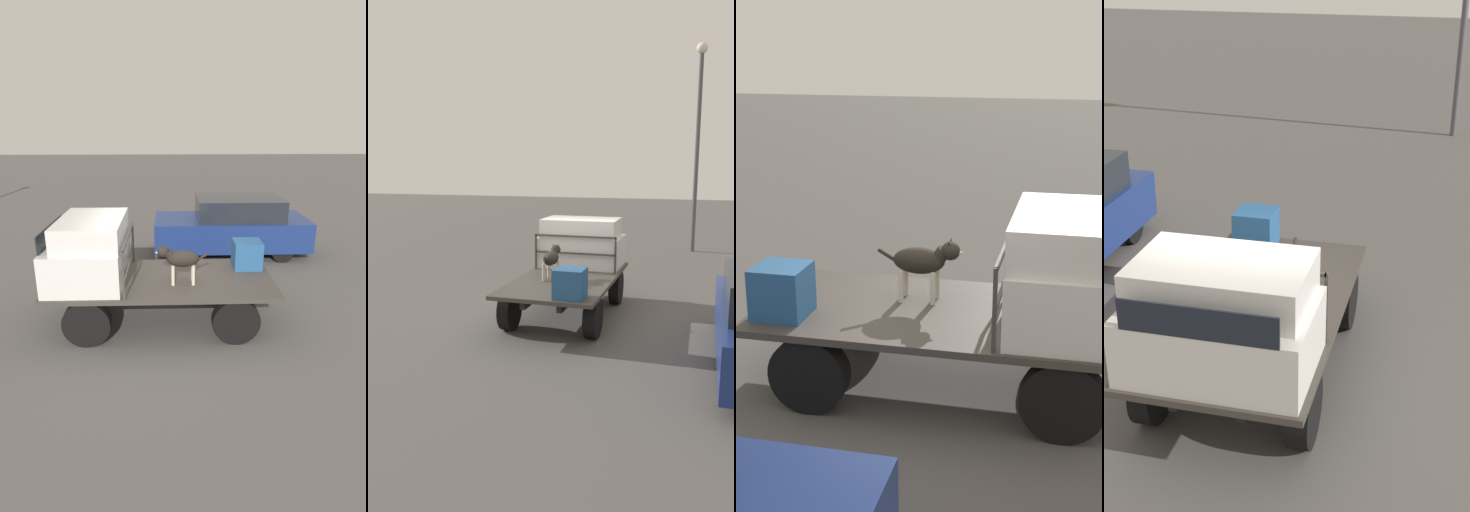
{
  "view_description": "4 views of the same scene",
  "coord_description": "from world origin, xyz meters",
  "views": [
    {
      "loc": [
        -0.15,
        7.05,
        3.73
      ],
      "look_at": [
        -0.39,
        0.27,
        1.41
      ],
      "focal_mm": 28.0,
      "sensor_mm": 36.0,
      "label": 1
    },
    {
      "loc": [
        -10.43,
        -2.86,
        3.34
      ],
      "look_at": [
        -0.39,
        0.27,
        1.41
      ],
      "focal_mm": 35.0,
      "sensor_mm": 36.0,
      "label": 2
    },
    {
      "loc": [
        1.32,
        -7.13,
        3.74
      ],
      "look_at": [
        -0.39,
        0.27,
        1.41
      ],
      "focal_mm": 50.0,
      "sensor_mm": 36.0,
      "label": 3
    },
    {
      "loc": [
        7.35,
        2.18,
        5.1
      ],
      "look_at": [
        -0.39,
        0.27,
        1.41
      ],
      "focal_mm": 50.0,
      "sensor_mm": 36.0,
      "label": 4
    }
  ],
  "objects": [
    {
      "name": "flatbed_truck",
      "position": [
        0.0,
        0.0,
        0.64
      ],
      "size": [
        4.16,
        2.06,
        0.89
      ],
      "color": "black",
      "rests_on": "ground"
    },
    {
      "name": "cargo_crate",
      "position": [
        -1.7,
        -0.52,
        1.17
      ],
      "size": [
        0.55,
        0.55,
        0.55
      ],
      "color": "#235184",
      "rests_on": "flatbed_truck"
    },
    {
      "name": "truck_headboard",
      "position": [
        0.62,
        0.0,
        1.45
      ],
      "size": [
        0.04,
        1.94,
        0.84
      ],
      "color": "#3D3833",
      "rests_on": "flatbed_truck"
    },
    {
      "name": "dog",
      "position": [
        -0.32,
        0.27,
        1.36
      ],
      "size": [
        0.99,
        0.3,
        0.74
      ],
      "rotation": [
        0.0,
        0.0,
        -0.18
      ],
      "color": "beige",
      "rests_on": "flatbed_truck"
    },
    {
      "name": "ground_plane",
      "position": [
        0.0,
        0.0,
        0.0
      ],
      "size": [
        80.0,
        80.0,
        0.0
      ],
      "primitive_type": "plane",
      "color": "#514F4C"
    },
    {
      "name": "truck_cab",
      "position": [
        1.33,
        0.0,
        1.44
      ],
      "size": [
        1.34,
        1.94,
        1.17
      ],
      "color": "silver",
      "rests_on": "flatbed_truck"
    }
  ]
}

